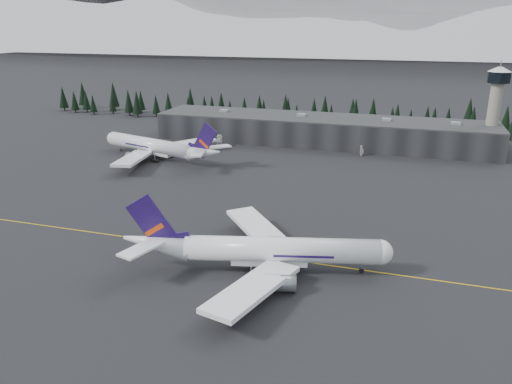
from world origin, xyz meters
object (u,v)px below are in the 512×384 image
(jet_main, at_px, (258,250))
(jet_parked, at_px, (160,147))
(gse_vehicle_a, at_px, (220,144))
(terminal, at_px, (321,130))
(gse_vehicle_b, at_px, (362,154))
(control_tower, at_px, (495,101))

(jet_main, distance_m, jet_parked, 108.75)
(jet_main, xyz_separation_m, gse_vehicle_a, (-54.25, 113.43, -4.49))
(terminal, bearing_deg, gse_vehicle_b, -40.77)
(gse_vehicle_a, bearing_deg, jet_parked, -117.57)
(jet_main, height_order, gse_vehicle_a, jet_main)
(gse_vehicle_a, bearing_deg, terminal, 25.05)
(terminal, height_order, control_tower, control_tower)
(jet_main, height_order, jet_parked, jet_parked)
(control_tower, distance_m, jet_parked, 146.54)
(control_tower, distance_m, jet_main, 153.15)
(control_tower, relative_size, jet_main, 0.60)
(control_tower, height_order, gse_vehicle_b, control_tower)
(gse_vehicle_b, bearing_deg, terminal, -146.93)
(gse_vehicle_a, relative_size, gse_vehicle_b, 1.24)
(jet_parked, bearing_deg, gse_vehicle_b, -141.86)
(terminal, relative_size, jet_parked, 2.53)
(control_tower, xyz_separation_m, gse_vehicle_a, (-119.46, -23.95, -22.62))
(jet_parked, height_order, gse_vehicle_a, jet_parked)
(gse_vehicle_a, bearing_deg, control_tower, 11.16)
(control_tower, xyz_separation_m, gse_vehicle_b, (-53.41, -21.61, -22.63))
(control_tower, relative_size, gse_vehicle_b, 8.24)
(terminal, relative_size, jet_main, 2.56)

